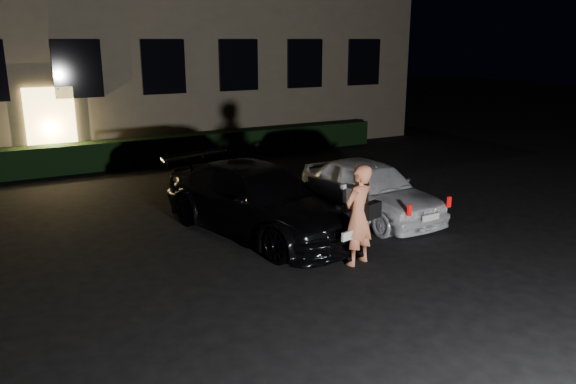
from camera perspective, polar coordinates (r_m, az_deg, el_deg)
ground at (r=9.53m, az=7.49°, el=-8.78°), size 80.00×80.00×0.00m
hedge at (r=18.58m, az=-11.70°, el=4.31°), size 15.00×0.70×0.85m
sedan at (r=11.42m, az=-2.96°, el=-0.81°), size 3.11×5.15×1.40m
hatch at (r=12.60m, az=8.30°, el=0.33°), size 1.75×3.88×1.29m
man at (r=9.85m, az=7.20°, el=-2.32°), size 0.83×0.61×1.80m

